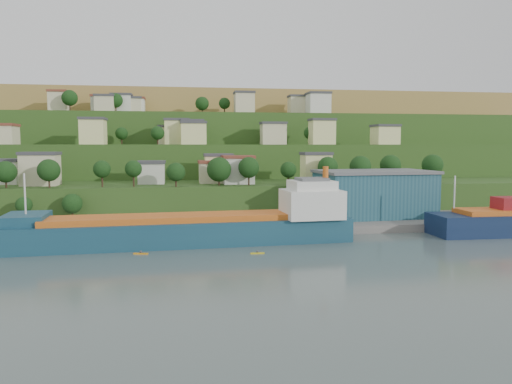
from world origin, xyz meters
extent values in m
plane|color=#455350|center=(0.00, 0.00, 0.00)|extent=(500.00, 500.00, 0.00)
cube|color=slate|center=(20.00, 28.00, 0.00)|extent=(220.00, 26.00, 4.00)
cube|color=#284719|center=(0.00, 56.00, 0.00)|extent=(260.00, 32.00, 20.00)
cube|color=#284719|center=(0.00, 86.00, 0.00)|extent=(280.00, 32.00, 44.00)
cube|color=#284719|center=(0.00, 116.00, 0.00)|extent=(300.00, 32.00, 70.00)
cube|color=olive|center=(0.00, 190.00, 0.00)|extent=(360.00, 120.00, 96.00)
cube|color=silver|center=(-60.59, 60.16, 13.39)|extent=(7.84, 7.60, 6.77)
cube|color=#3F3F44|center=(-60.59, 60.16, 17.22)|extent=(8.44, 8.20, 0.90)
cube|color=beige|center=(-48.84, 52.84, 14.47)|extent=(9.95, 8.06, 8.93)
cube|color=#3F3F44|center=(-48.84, 52.84, 19.38)|extent=(10.55, 8.66, 0.90)
cube|color=silver|center=(-17.13, 55.60, 13.06)|extent=(7.81, 8.65, 6.12)
cube|color=#3F3F44|center=(-17.13, 55.60, 16.57)|extent=(8.41, 9.25, 0.90)
cube|color=beige|center=(1.02, 55.64, 13.07)|extent=(7.17, 8.63, 6.13)
cube|color=brown|center=(1.02, 55.64, 16.58)|extent=(7.77, 9.23, 0.90)
cube|color=#EAE697|center=(3.67, 58.59, 14.11)|extent=(8.59, 7.68, 8.21)
cube|color=#3F3F44|center=(3.67, 58.59, 18.66)|extent=(9.19, 8.28, 0.90)
cube|color=silver|center=(9.18, 50.91, 13.88)|extent=(9.14, 8.01, 7.75)
cube|color=brown|center=(9.18, 50.91, 18.20)|extent=(9.74, 8.61, 0.90)
cube|color=#EAE697|center=(33.77, 51.29, 14.35)|extent=(8.45, 7.33, 8.71)
cube|color=#3F3F44|center=(33.77, 51.29, 19.16)|extent=(9.05, 7.93, 0.90)
cube|color=beige|center=(-67.14, 80.72, 25.09)|extent=(7.02, 8.87, 6.18)
cube|color=brown|center=(-67.14, 80.72, 28.63)|extent=(7.62, 9.47, 0.90)
cube|color=#EAE697|center=(-38.47, 82.26, 26.29)|extent=(8.26, 8.87, 8.57)
cube|color=#3F3F44|center=(-38.47, 82.26, 31.02)|extent=(8.86, 9.47, 0.90)
cube|color=beige|center=(-12.46, 91.54, 25.19)|extent=(7.53, 8.09, 6.39)
cube|color=#3F3F44|center=(-12.46, 91.54, 28.84)|extent=(8.13, 8.69, 0.90)
cube|color=#EAE697|center=(-9.45, 88.11, 26.36)|extent=(8.82, 8.95, 8.72)
cube|color=#3F3F44|center=(-9.45, 88.11, 31.17)|extent=(9.42, 9.55, 0.90)
cube|color=beige|center=(-3.68, 87.02, 26.19)|extent=(7.82, 8.27, 8.37)
cube|color=#3F3F44|center=(-3.68, 87.02, 30.82)|extent=(8.42, 8.87, 0.90)
cube|color=#EAE697|center=(-3.45, 83.79, 25.78)|extent=(9.02, 8.53, 7.56)
cube|color=#3F3F44|center=(-3.45, 83.79, 30.01)|extent=(9.62, 9.13, 0.90)
cube|color=beige|center=(27.42, 90.59, 25.93)|extent=(9.32, 7.19, 7.87)
cube|color=#3F3F44|center=(27.42, 90.59, 30.32)|extent=(9.92, 7.79, 0.90)
cube|color=#EAE697|center=(44.72, 83.01, 26.45)|extent=(8.76, 7.41, 8.90)
cube|color=#3F3F44|center=(44.72, 83.01, 31.35)|extent=(9.36, 8.01, 0.90)
cube|color=#EAE697|center=(68.67, 80.18, 25.34)|extent=(8.60, 8.77, 6.68)
cube|color=#3F3F44|center=(68.67, 80.18, 29.13)|extent=(9.20, 9.37, 0.90)
cube|color=beige|center=(-57.47, 116.86, 39.16)|extent=(7.05, 8.06, 8.33)
cube|color=brown|center=(-57.47, 116.86, 43.78)|extent=(7.65, 8.66, 0.90)
cube|color=silver|center=(-41.10, 120.60, 38.53)|extent=(7.64, 7.50, 7.05)
cube|color=brown|center=(-41.10, 120.60, 42.50)|extent=(8.24, 8.10, 0.90)
cube|color=beige|center=(-38.86, 115.92, 38.37)|extent=(7.81, 8.17, 6.75)
cube|color=#3F3F44|center=(-38.86, 115.92, 42.20)|extent=(8.41, 8.77, 0.90)
cube|color=silver|center=(-32.72, 120.59, 38.85)|extent=(8.35, 8.25, 7.71)
cube|color=#3F3F44|center=(-32.72, 120.59, 43.16)|extent=(8.95, 8.85, 0.90)
cube|color=beige|center=(-29.18, 121.24, 38.22)|extent=(9.72, 8.96, 6.44)
cube|color=#3F3F44|center=(-29.18, 121.24, 41.89)|extent=(10.32, 9.56, 0.90)
cube|color=silver|center=(-26.85, 121.02, 38.20)|extent=(7.30, 7.04, 6.40)
cube|color=brown|center=(-26.85, 121.02, 41.85)|extent=(7.90, 7.64, 0.90)
cube|color=beige|center=(18.94, 112.67, 39.31)|extent=(8.11, 7.58, 8.62)
cube|color=#3F3F44|center=(18.94, 112.67, 44.07)|extent=(8.71, 8.18, 0.90)
cube|color=beige|center=(43.77, 119.06, 39.06)|extent=(7.61, 7.09, 8.11)
cube|color=#3F3F44|center=(43.77, 119.06, 43.56)|extent=(8.21, 7.69, 0.90)
cube|color=silver|center=(51.00, 111.09, 39.33)|extent=(9.17, 8.95, 8.65)
cube|color=#3F3F44|center=(51.00, 111.09, 44.10)|extent=(9.77, 9.55, 0.90)
cylinder|color=#382619|center=(-55.95, 45.22, 11.40)|extent=(0.50, 0.50, 2.80)
sphere|color=black|center=(-55.95, 45.22, 14.44)|extent=(5.96, 5.96, 5.96)
cylinder|color=#382619|center=(-44.16, 43.37, 11.59)|extent=(0.50, 0.50, 3.18)
sphere|color=black|center=(-44.16, 43.37, 14.87)|extent=(6.15, 6.15, 6.15)
cylinder|color=#382619|center=(-30.20, 44.52, 11.86)|extent=(0.50, 0.50, 3.72)
sphere|color=black|center=(-30.20, 44.52, 15.06)|extent=(4.88, 4.88, 4.88)
cylinder|color=#382619|center=(-21.55, 44.53, 11.87)|extent=(0.50, 0.50, 3.75)
sphere|color=black|center=(-21.55, 44.53, 15.07)|extent=(4.81, 4.81, 4.81)
cylinder|color=#382619|center=(-9.64, 42.15, 11.37)|extent=(0.50, 0.50, 2.73)
sphere|color=black|center=(-9.64, 42.15, 14.19)|extent=(5.30, 5.30, 5.30)
cylinder|color=#382619|center=(2.80, 44.71, 11.36)|extent=(0.50, 0.50, 2.73)
sphere|color=black|center=(2.80, 44.71, 14.70)|extent=(7.16, 7.16, 7.16)
cylinder|color=#382619|center=(11.49, 44.24, 11.77)|extent=(0.50, 0.50, 3.54)
sphere|color=black|center=(11.49, 44.24, 15.24)|extent=(6.18, 6.18, 6.18)
cylinder|color=#382619|center=(23.42, 44.47, 11.57)|extent=(0.50, 0.50, 3.13)
sphere|color=black|center=(23.42, 44.47, 14.46)|extent=(4.82, 4.82, 4.82)
cylinder|color=#382619|center=(35.49, 44.26, 11.80)|extent=(0.50, 0.50, 3.61)
sphere|color=black|center=(35.49, 44.26, 15.28)|extent=(6.10, 6.10, 6.10)
cylinder|color=#382619|center=(45.48, 43.59, 11.76)|extent=(0.50, 0.50, 3.53)
sphere|color=black|center=(45.48, 43.59, 15.32)|extent=(6.54, 6.54, 6.54)
cylinder|color=#382619|center=(56.06, 45.89, 11.88)|extent=(0.50, 0.50, 3.76)
sphere|color=black|center=(56.06, 45.89, 15.54)|extent=(6.49, 6.49, 6.49)
cylinder|color=#382619|center=(68.91, 43.88, 11.95)|extent=(0.50, 0.50, 3.89)
sphere|color=black|center=(68.91, 43.88, 15.68)|extent=(6.50, 6.50, 6.50)
cylinder|color=#382619|center=(10.89, 116.82, 36.72)|extent=(0.50, 0.50, 3.45)
sphere|color=black|center=(10.89, 116.82, 39.80)|extent=(4.92, 4.92, 4.92)
cylinder|color=#382619|center=(-16.12, 79.36, 23.36)|extent=(0.50, 0.50, 2.73)
sphere|color=black|center=(-16.12, 79.36, 26.05)|extent=(4.81, 4.81, 4.81)
cylinder|color=#382619|center=(-30.02, 93.27, 23.45)|extent=(0.50, 0.50, 2.90)
sphere|color=black|center=(-30.02, 93.27, 26.18)|extent=(4.65, 4.65, 4.65)
cylinder|color=#382619|center=(41.54, 88.08, 23.56)|extent=(0.50, 0.50, 3.12)
sphere|color=black|center=(41.54, 88.08, 26.48)|extent=(4.94, 4.94, 4.94)
cylinder|color=#382619|center=(1.36, 119.27, 36.60)|extent=(0.50, 0.50, 3.19)
sphere|color=black|center=(1.36, 119.27, 39.82)|extent=(5.91, 5.91, 5.91)
cylinder|color=#382619|center=(-51.52, 109.01, 36.90)|extent=(0.50, 0.50, 3.80)
sphere|color=black|center=(-51.52, 109.01, 40.52)|extent=(6.27, 6.27, 6.27)
cylinder|color=#382619|center=(-34.51, 114.97, 36.85)|extent=(0.50, 0.50, 3.71)
sphere|color=black|center=(-34.51, 114.97, 40.33)|extent=(5.90, 5.90, 5.90)
cube|color=#153A4F|center=(-7.59, 8.61, 1.59)|extent=(74.73, 16.39, 7.41)
cube|color=#C95D1A|center=(-9.71, 8.61, 5.93)|extent=(55.57, 13.05, 1.27)
cube|color=#153A4F|center=(-40.42, 8.61, 6.35)|extent=(9.20, 12.17, 2.12)
cube|color=silver|center=(21.01, 8.61, 8.47)|extent=(13.36, 11.39, 6.35)
cube|color=silver|center=(21.01, 8.61, 12.71)|extent=(10.06, 9.07, 2.12)
cube|color=#595B5E|center=(21.01, 8.61, 14.09)|extent=(6.75, 6.75, 0.64)
cylinder|color=#C95D1A|center=(24.19, 8.61, 15.36)|extent=(1.35, 1.35, 3.18)
cylinder|color=silver|center=(-40.42, 8.61, 11.65)|extent=(0.40, 0.40, 8.47)
cube|color=silver|center=(-37.24, 8.61, 4.02)|extent=(15.57, 12.90, 0.26)
cylinder|color=silver|center=(56.23, 9.21, 10.60)|extent=(0.36, 0.36, 7.81)
cube|color=#1D4758|center=(44.88, 31.00, 8.00)|extent=(31.09, 19.89, 12.00)
cube|color=#595B5E|center=(44.88, 31.00, 14.40)|extent=(32.16, 20.95, 0.80)
cube|color=orange|center=(-16.43, -0.11, 0.11)|extent=(2.98, 1.09, 0.22)
sphere|color=#3F3F44|center=(-16.43, -0.11, 0.48)|extent=(0.51, 0.51, 0.51)
cube|color=gold|center=(6.71, -3.25, 0.11)|extent=(2.84, 0.52, 0.21)
sphere|color=#3F3F44|center=(6.71, -3.25, 0.46)|extent=(0.50, 0.50, 0.50)
camera|label=1|loc=(-8.36, -100.58, 21.65)|focal=35.00mm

